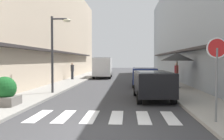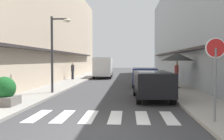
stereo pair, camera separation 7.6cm
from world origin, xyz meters
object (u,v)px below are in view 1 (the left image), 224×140
(parked_car_mid, at_px, (144,75))
(pedestrian_walking_far, at_px, (72,71))
(planter_corner, at_px, (5,92))
(pedestrian_walking_near, at_px, (176,72))
(delivery_van, at_px, (103,66))
(cafe_umbrella, at_px, (177,57))
(round_street_sign, at_px, (217,57))
(street_lamp, at_px, (56,45))
(parked_car_near, at_px, (153,82))

(parked_car_mid, distance_m, pedestrian_walking_far, 9.03)
(planter_corner, distance_m, pedestrian_walking_near, 14.88)
(delivery_van, relative_size, cafe_umbrella, 2.23)
(delivery_van, xyz_separation_m, pedestrian_walking_far, (-2.74, -3.98, -0.40))
(parked_car_mid, xyz_separation_m, cafe_umbrella, (2.14, -2.03, 1.36))
(round_street_sign, relative_size, street_lamp, 0.58)
(parked_car_mid, xyz_separation_m, pedestrian_walking_near, (2.85, 2.01, 0.11))
(planter_corner, bearing_deg, parked_car_near, 22.41)
(round_street_sign, bearing_deg, parked_car_mid, 96.90)
(round_street_sign, distance_m, street_lamp, 9.91)
(delivery_van, height_order, street_lamp, street_lamp)
(street_lamp, distance_m, planter_corner, 5.06)
(round_street_sign, relative_size, pedestrian_walking_far, 1.57)
(cafe_umbrella, distance_m, pedestrian_walking_far, 12.04)
(parked_car_near, distance_m, delivery_van, 17.15)
(delivery_van, distance_m, cafe_umbrella, 13.43)
(round_street_sign, bearing_deg, street_lamp, 135.22)
(round_street_sign, xyz_separation_m, cafe_umbrella, (0.68, 10.03, 0.15))
(parked_car_near, bearing_deg, round_street_sign, -74.40)
(parked_car_near, bearing_deg, pedestrian_walking_near, 72.14)
(delivery_van, bearing_deg, street_lamp, -95.29)
(round_street_sign, xyz_separation_m, planter_corner, (-8.00, 2.53, -1.45))
(pedestrian_walking_far, bearing_deg, parked_car_near, 161.74)
(cafe_umbrella, relative_size, pedestrian_walking_far, 1.46)
(pedestrian_walking_far, bearing_deg, round_street_sign, 158.18)
(cafe_umbrella, bearing_deg, pedestrian_walking_far, 139.09)
(street_lamp, bearing_deg, cafe_umbrella, 21.80)
(parked_car_near, height_order, street_lamp, street_lamp)
(parked_car_near, relative_size, pedestrian_walking_near, 2.51)
(parked_car_mid, distance_m, cafe_umbrella, 3.24)
(parked_car_near, xyz_separation_m, planter_corner, (-6.54, -2.70, -0.24))
(delivery_van, relative_size, round_street_sign, 2.08)
(round_street_sign, bearing_deg, planter_corner, 162.46)
(pedestrian_walking_near, height_order, pedestrian_walking_far, pedestrian_walking_near)
(round_street_sign, bearing_deg, pedestrian_walking_near, 84.35)
(parked_car_near, xyz_separation_m, parked_car_mid, (0.00, 6.83, 0.00))
(cafe_umbrella, bearing_deg, parked_car_mid, 136.50)
(street_lamp, xyz_separation_m, pedestrian_walking_far, (-1.36, 10.91, -1.94))
(pedestrian_walking_near, bearing_deg, parked_car_near, -122.88)
(cafe_umbrella, bearing_deg, round_street_sign, -93.87)
(parked_car_mid, relative_size, pedestrian_walking_far, 2.63)
(planter_corner, bearing_deg, pedestrian_walking_near, 50.88)
(cafe_umbrella, bearing_deg, parked_car_near, -113.97)
(round_street_sign, distance_m, pedestrian_walking_near, 14.18)
(pedestrian_walking_near, bearing_deg, round_street_sign, -110.67)
(street_lamp, distance_m, cafe_umbrella, 8.30)
(delivery_van, bearing_deg, pedestrian_walking_far, -124.53)
(delivery_van, distance_m, pedestrian_walking_far, 4.85)
(cafe_umbrella, height_order, planter_corner, cafe_umbrella)
(delivery_van, height_order, pedestrian_walking_near, delivery_van)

